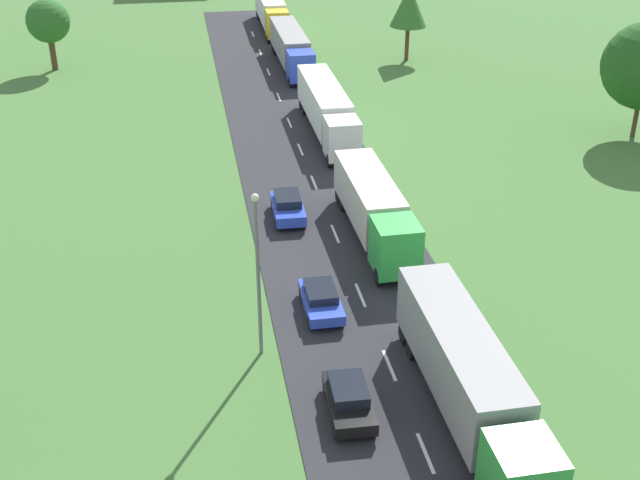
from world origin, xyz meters
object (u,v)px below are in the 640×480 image
at_px(truck_fifth, 271,10).
at_px(tree_maple, 48,21).
at_px(car_second, 349,399).
at_px(car_fourth, 288,206).
at_px(truck_fourth, 291,47).
at_px(car_third, 321,299).
at_px(truck_third, 327,108).
at_px(tree_oak, 409,6).
at_px(truck_lead, 468,376).
at_px(truck_second, 374,208).
at_px(lamppost_second, 258,268).

xyz_separation_m(truck_fifth, tree_maple, (-23.33, -12.94, 2.65)).
distance_m(truck_fifth, tree_maple, 26.81).
height_order(car_second, car_fourth, car_fourth).
distance_m(truck_fourth, car_third, 45.20).
distance_m(truck_third, tree_oak, 23.23).
bearing_deg(tree_maple, car_third, -68.95).
bearing_deg(truck_lead, tree_oak, 77.29).
relative_size(truck_second, car_fourth, 2.89).
height_order(truck_lead, tree_oak, tree_oak).
bearing_deg(lamppost_second, car_third, 41.04).
bearing_deg(truck_fifth, tree_oak, -52.24).
xyz_separation_m(truck_fourth, lamppost_second, (-8.37, -47.94, 2.66)).
height_order(truck_lead, lamppost_second, lamppost_second).
bearing_deg(tree_oak, tree_maple, 175.65).
bearing_deg(car_second, car_third, 88.44).
relative_size(truck_fourth, car_third, 3.61).
bearing_deg(truck_lead, tree_maple, 112.01).
distance_m(truck_third, truck_fourth, 19.22).
relative_size(truck_fifth, lamppost_second, 1.68).
height_order(truck_third, tree_maple, tree_maple).
distance_m(truck_lead, truck_fourth, 54.14).
height_order(truck_fifth, lamppost_second, lamppost_second).
height_order(truck_second, tree_maple, tree_maple).
distance_m(truck_second, car_third, 8.92).
xyz_separation_m(truck_second, lamppost_second, (-8.06, -10.57, 2.65)).
distance_m(truck_lead, tree_maple, 61.79).
xyz_separation_m(truck_third, tree_oak, (11.97, 19.63, 3.36)).
distance_m(car_second, car_fourth, 19.31).
height_order(truck_second, car_fourth, truck_second).
height_order(truck_second, truck_fifth, truck_fifth).
bearing_deg(car_third, tree_maple, 111.05).
height_order(truck_second, truck_third, truck_third).
bearing_deg(tree_oak, truck_lead, -102.71).
distance_m(lamppost_second, tree_maple, 53.20).
height_order(truck_lead, truck_second, truck_lead).
bearing_deg(car_fourth, truck_third, 70.44).
relative_size(truck_fourth, car_second, 3.63).
distance_m(truck_second, tree_oak, 39.90).
distance_m(truck_fifth, lamppost_second, 64.57).
height_order(truck_second, car_second, truck_second).
bearing_deg(car_fourth, truck_lead, -76.62).
bearing_deg(truck_fourth, car_second, -95.51).
xyz_separation_m(truck_second, truck_third, (0.41, 18.15, 0.09)).
xyz_separation_m(car_fourth, tree_oak, (17.14, 34.19, 4.65)).
bearing_deg(car_second, lamppost_second, 122.23).
bearing_deg(car_fourth, lamppost_second, -103.09).
relative_size(truck_lead, truck_fifth, 0.97).
distance_m(car_fourth, tree_maple, 41.36).
bearing_deg(truck_second, truck_lead, -89.74).
bearing_deg(truck_fourth, truck_second, -90.48).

